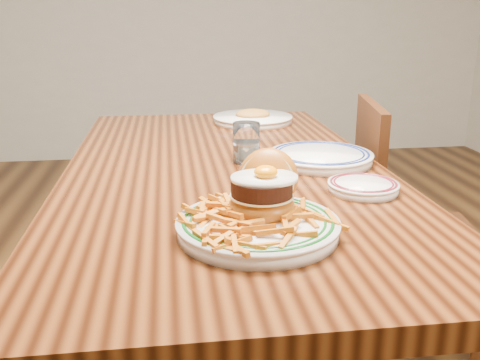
{
  "coord_description": "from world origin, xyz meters",
  "views": [
    {
      "loc": [
        -0.15,
        -1.38,
        1.15
      ],
      "look_at": [
        -0.02,
        -0.42,
        0.84
      ],
      "focal_mm": 40.0,
      "sensor_mm": 36.0,
      "label": 1
    }
  ],
  "objects": [
    {
      "name": "side_plate",
      "position": [
        0.29,
        -0.26,
        0.76
      ],
      "size": [
        0.16,
        0.16,
        0.03
      ],
      "rotation": [
        0.0,
        0.0,
        0.42
      ],
      "color": "white",
      "rests_on": "table"
    },
    {
      "name": "far_plate",
      "position": [
        0.17,
        0.58,
        0.77
      ],
      "size": [
        0.3,
        0.3,
        0.05
      ],
      "rotation": [
        0.0,
        0.0,
        0.26
      ],
      "color": "white",
      "rests_on": "table"
    },
    {
      "name": "main_plate",
      "position": [
        0.02,
        -0.46,
        0.79
      ],
      "size": [
        0.31,
        0.33,
        0.15
      ],
      "rotation": [
        0.0,
        0.0,
        -0.35
      ],
      "color": "white",
      "rests_on": "table"
    },
    {
      "name": "water_glass",
      "position": [
        0.06,
        0.04,
        0.8
      ],
      "size": [
        0.07,
        0.07,
        0.11
      ],
      "color": "white",
      "rests_on": "table"
    },
    {
      "name": "chair_right",
      "position": [
        0.61,
        0.21,
        0.47
      ],
      "size": [
        0.48,
        0.48,
        0.88
      ],
      "rotation": [
        0.0,
        0.0,
        2.95
      ],
      "color": "#3C1C0C",
      "rests_on": "floor"
    },
    {
      "name": "table",
      "position": [
        0.0,
        0.0,
        0.66
      ],
      "size": [
        0.85,
        1.6,
        0.75
      ],
      "color": "black",
      "rests_on": "floor"
    },
    {
      "name": "rear_plate",
      "position": [
        0.27,
        0.01,
        0.77
      ],
      "size": [
        0.29,
        0.29,
        0.03
      ],
      "rotation": [
        0.0,
        0.0,
        0.41
      ],
      "color": "white",
      "rests_on": "table"
    }
  ]
}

